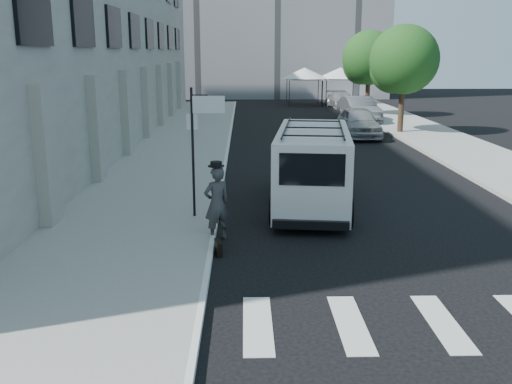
{
  "coord_description": "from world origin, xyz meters",
  "views": [
    {
      "loc": [
        -1.21,
        -11.95,
        4.57
      ],
      "look_at": [
        -0.94,
        1.25,
        1.3
      ],
      "focal_mm": 40.0,
      "sensor_mm": 36.0,
      "label": 1
    }
  ],
  "objects_px": {
    "parked_car_b": "(359,110)",
    "parked_car_c": "(341,100)",
    "businessman": "(217,204)",
    "parked_car_a": "(359,122)",
    "cargo_van": "(313,167)",
    "briefcase": "(218,248)",
    "suitcase": "(323,216)"
  },
  "relations": [
    {
      "from": "parked_car_b",
      "to": "businessman",
      "type": "bearing_deg",
      "value": -113.12
    },
    {
      "from": "parked_car_a",
      "to": "parked_car_b",
      "type": "bearing_deg",
      "value": 79.05
    },
    {
      "from": "cargo_van",
      "to": "businessman",
      "type": "bearing_deg",
      "value": -123.69
    },
    {
      "from": "briefcase",
      "to": "cargo_van",
      "type": "relative_size",
      "value": 0.07
    },
    {
      "from": "parked_car_a",
      "to": "businessman",
      "type": "bearing_deg",
      "value": -111.55
    },
    {
      "from": "businessman",
      "to": "suitcase",
      "type": "distance_m",
      "value": 3.08
    },
    {
      "from": "businessman",
      "to": "parked_car_a",
      "type": "distance_m",
      "value": 18.68
    },
    {
      "from": "businessman",
      "to": "suitcase",
      "type": "bearing_deg",
      "value": 172.78
    },
    {
      "from": "parked_car_b",
      "to": "parked_car_c",
      "type": "height_order",
      "value": "parked_car_b"
    },
    {
      "from": "briefcase",
      "to": "parked_car_a",
      "type": "bearing_deg",
      "value": 57.6
    },
    {
      "from": "parked_car_b",
      "to": "parked_car_c",
      "type": "bearing_deg",
      "value": 82.99
    },
    {
      "from": "cargo_van",
      "to": "briefcase",
      "type": "bearing_deg",
      "value": -114.82
    },
    {
      "from": "briefcase",
      "to": "parked_car_b",
      "type": "bearing_deg",
      "value": 59.92
    },
    {
      "from": "cargo_van",
      "to": "parked_car_c",
      "type": "xyz_separation_m",
      "value": [
        5.97,
        30.47,
        -0.54
      ]
    },
    {
      "from": "parked_car_a",
      "to": "parked_car_b",
      "type": "height_order",
      "value": "parked_car_b"
    },
    {
      "from": "businessman",
      "to": "parked_car_b",
      "type": "relative_size",
      "value": 0.36
    },
    {
      "from": "cargo_van",
      "to": "parked_car_a",
      "type": "bearing_deg",
      "value": 80.83
    },
    {
      "from": "businessman",
      "to": "parked_car_c",
      "type": "distance_m",
      "value": 34.71
    },
    {
      "from": "suitcase",
      "to": "cargo_van",
      "type": "xyz_separation_m",
      "value": [
        -0.06,
        2.0,
        0.94
      ]
    },
    {
      "from": "businessman",
      "to": "suitcase",
      "type": "height_order",
      "value": "businessman"
    },
    {
      "from": "cargo_van",
      "to": "parked_car_a",
      "type": "height_order",
      "value": "cargo_van"
    },
    {
      "from": "suitcase",
      "to": "parked_car_b",
      "type": "height_order",
      "value": "parked_car_b"
    },
    {
      "from": "suitcase",
      "to": "cargo_van",
      "type": "relative_size",
      "value": 0.16
    },
    {
      "from": "businessman",
      "to": "parked_car_b",
      "type": "xyz_separation_m",
      "value": [
        8.21,
        23.86,
        -0.08
      ]
    },
    {
      "from": "businessman",
      "to": "parked_car_a",
      "type": "bearing_deg",
      "value": -141.15
    },
    {
      "from": "parked_car_b",
      "to": "suitcase",
      "type": "bearing_deg",
      "value": -107.55
    },
    {
      "from": "suitcase",
      "to": "parked_car_c",
      "type": "xyz_separation_m",
      "value": [
        5.91,
        32.47,
        0.4
      ]
    },
    {
      "from": "cargo_van",
      "to": "parked_car_c",
      "type": "distance_m",
      "value": 31.05
    },
    {
      "from": "suitcase",
      "to": "parked_car_b",
      "type": "xyz_separation_m",
      "value": [
        5.42,
        22.72,
        0.58
      ]
    },
    {
      "from": "parked_car_a",
      "to": "parked_car_c",
      "type": "bearing_deg",
      "value": 83.98
    },
    {
      "from": "suitcase",
      "to": "parked_car_a",
      "type": "xyz_separation_m",
      "value": [
        4.13,
        16.21,
        0.54
      ]
    },
    {
      "from": "briefcase",
      "to": "cargo_van",
      "type": "bearing_deg",
      "value": 45.87
    }
  ]
}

